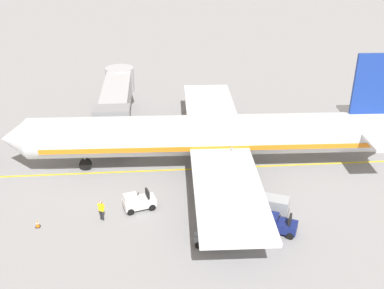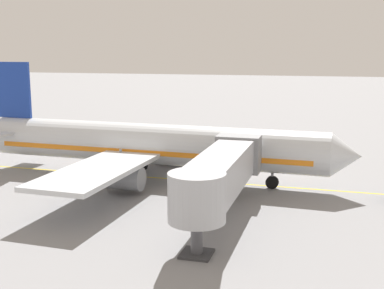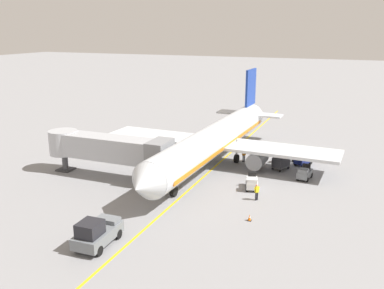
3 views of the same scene
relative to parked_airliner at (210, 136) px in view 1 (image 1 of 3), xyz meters
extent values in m
plane|color=gray|center=(-0.35, 1.55, -3.19)|extent=(400.00, 400.00, 0.00)
cube|color=gold|center=(-0.35, 1.55, -3.18)|extent=(0.24, 80.00, 0.01)
cylinder|color=silver|center=(0.01, 0.27, 0.10)|extent=(4.81, 32.11, 3.70)
cube|color=orange|center=(0.01, 0.27, -0.36)|extent=(4.76, 29.55, 0.44)
cone|color=silver|center=(0.61, 17.46, 0.10)|extent=(3.71, 2.52, 3.63)
cube|color=black|center=(0.54, 15.66, 0.75)|extent=(2.81, 1.20, 0.60)
cube|color=silver|center=(-0.03, -0.73, -0.55)|extent=(30.16, 6.24, 0.36)
cylinder|color=gray|center=(-5.49, 0.26, -1.80)|extent=(2.11, 3.27, 2.00)
cylinder|color=gray|center=(5.50, -0.12, -1.80)|extent=(2.11, 3.27, 2.00)
cube|color=#193899|center=(-0.51, -14.72, 4.70)|extent=(0.47, 4.41, 5.50)
cube|color=silver|center=(-0.50, -14.52, 0.65)|extent=(10.08, 2.95, 0.24)
cylinder|color=black|center=(0.40, 11.47, -2.64)|extent=(0.49, 1.11, 1.10)
cylinder|color=gray|center=(0.40, 11.47, -1.09)|extent=(0.24, 0.24, 2.00)
cylinder|color=black|center=(-2.36, -1.65, -2.64)|extent=(0.49, 1.11, 1.10)
cylinder|color=gray|center=(-2.36, -1.65, -1.09)|extent=(0.24, 0.24, 2.00)
cylinder|color=black|center=(2.24, -1.81, -2.64)|extent=(0.49, 1.11, 1.10)
cylinder|color=gray|center=(2.24, -1.81, -1.09)|extent=(0.24, 0.24, 2.00)
cube|color=#A8AAAF|center=(9.16, 9.00, 0.30)|extent=(13.60, 2.80, 2.60)
cube|color=gray|center=(3.16, 9.00, 0.30)|extent=(2.00, 3.50, 2.99)
cylinder|color=#A8AAAF|center=(15.96, 9.00, 0.30)|extent=(3.36, 3.36, 2.86)
cylinder|color=#4C4C51|center=(15.96, 9.00, -2.09)|extent=(0.70, 0.70, 2.19)
cube|color=#38383A|center=(15.96, 9.00, -3.11)|extent=(1.80, 1.80, 0.16)
cube|color=navy|center=(-10.35, -4.03, -2.56)|extent=(2.14, 2.77, 0.70)
cube|color=navy|center=(-10.06, -3.41, -1.99)|extent=(1.37, 1.38, 0.44)
cube|color=black|center=(-10.64, -4.66, -1.89)|extent=(0.83, 0.50, 0.64)
cylinder|color=black|center=(-10.29, -3.92, -1.91)|extent=(0.18, 0.27, 0.54)
cylinder|color=black|center=(-10.47, -3.01, -2.91)|extent=(0.42, 0.59, 0.56)
cylinder|color=black|center=(-9.49, -3.47, -2.91)|extent=(0.42, 0.59, 0.56)
cylinder|color=black|center=(-11.21, -4.60, -2.91)|extent=(0.42, 0.59, 0.56)
cylinder|color=black|center=(-10.23, -5.05, -2.91)|extent=(0.42, 0.59, 0.56)
cube|color=silver|center=(-6.45, 6.36, -2.56)|extent=(1.84, 2.73, 0.70)
cube|color=silver|center=(-6.64, 7.02, -1.99)|extent=(1.27, 1.29, 0.44)
cube|color=black|center=(-6.26, 5.70, -1.89)|extent=(0.85, 0.38, 0.64)
cylinder|color=black|center=(-6.49, 6.48, -1.91)|extent=(0.15, 0.28, 0.54)
cylinder|color=black|center=(-7.21, 7.05, -2.91)|extent=(0.35, 0.59, 0.56)
cylinder|color=black|center=(-6.17, 7.35, -2.91)|extent=(0.35, 0.59, 0.56)
cylinder|color=black|center=(-6.73, 5.37, -2.91)|extent=(0.35, 0.59, 0.56)
cylinder|color=black|center=(-5.69, 5.67, -2.91)|extent=(0.35, 0.59, 0.56)
cube|color=slate|center=(-11.24, 1.16, -2.56)|extent=(1.53, 2.64, 0.70)
cube|color=slate|center=(-11.15, 1.84, -1.99)|extent=(1.16, 1.18, 0.44)
cube|color=black|center=(-11.34, 0.47, -1.89)|extent=(0.85, 0.27, 0.64)
cylinder|color=black|center=(-11.22, 1.28, -1.91)|extent=(0.12, 0.27, 0.54)
cylinder|color=black|center=(-11.66, 2.10, -2.91)|extent=(0.28, 0.58, 0.56)
cylinder|color=black|center=(-10.59, 1.95, -2.91)|extent=(0.28, 0.58, 0.56)
cylinder|color=black|center=(-11.90, 0.36, -2.91)|extent=(0.28, 0.58, 0.56)
cylinder|color=black|center=(-10.83, 0.21, -2.91)|extent=(0.28, 0.58, 0.56)
cube|color=#4C4C51|center=(-8.10, -1.10, -2.77)|extent=(2.08, 2.54, 0.12)
cube|color=#2D2D33|center=(-8.10, -1.10, -2.16)|extent=(1.97, 2.41, 1.10)
cylinder|color=#4C4C51|center=(-7.51, 0.22, -2.78)|extent=(0.35, 0.67, 0.07)
cylinder|color=black|center=(-8.27, -0.13, -3.01)|extent=(0.26, 0.38, 0.36)
cylinder|color=black|center=(-7.26, -0.57, -3.01)|extent=(0.26, 0.38, 0.36)
cylinder|color=black|center=(-8.94, -1.64, -3.01)|extent=(0.26, 0.38, 0.36)
cylinder|color=black|center=(-7.92, -2.08, -3.01)|extent=(0.26, 0.38, 0.36)
cube|color=#4C4C51|center=(-8.17, -4.18, -2.77)|extent=(2.08, 2.54, 0.12)
cube|color=#999EA3|center=(-8.17, -4.18, -2.16)|extent=(1.97, 2.41, 1.10)
cylinder|color=#4C4C51|center=(-7.58, -2.85, -2.78)|extent=(0.35, 0.67, 0.07)
cylinder|color=black|center=(-8.34, -3.20, -3.01)|extent=(0.26, 0.38, 0.36)
cylinder|color=black|center=(-7.33, -3.64, -3.01)|extent=(0.26, 0.38, 0.36)
cylinder|color=black|center=(-9.00, -4.71, -3.01)|extent=(0.26, 0.38, 0.36)
cylinder|color=black|center=(-7.99, -5.15, -3.01)|extent=(0.26, 0.38, 0.36)
cylinder|color=#232328|center=(-7.62, 9.31, -2.76)|extent=(0.15, 0.15, 0.85)
cylinder|color=#232328|center=(-7.73, 9.15, -2.76)|extent=(0.15, 0.15, 0.85)
cube|color=yellow|center=(-7.67, 9.23, -2.04)|extent=(0.41, 0.45, 0.60)
cylinder|color=yellow|center=(-7.53, 9.44, -2.09)|extent=(0.20, 0.23, 0.57)
cylinder|color=yellow|center=(-7.82, 9.03, -2.09)|extent=(0.20, 0.23, 0.57)
sphere|color=beige|center=(-7.67, 9.23, -1.61)|extent=(0.22, 0.22, 0.22)
cube|color=red|center=(-7.67, 9.23, -1.59)|extent=(0.22, 0.26, 0.10)
cylinder|color=#232328|center=(-3.02, -2.39, -2.76)|extent=(0.15, 0.15, 0.85)
cylinder|color=#232328|center=(-3.17, -2.52, -2.76)|extent=(0.15, 0.15, 0.85)
cube|color=orange|center=(-3.10, -2.45, -2.04)|extent=(0.44, 0.43, 0.60)
cylinder|color=orange|center=(-2.91, -2.29, -2.09)|extent=(0.23, 0.21, 0.57)
cylinder|color=orange|center=(-3.29, -2.62, -2.09)|extent=(0.23, 0.21, 0.57)
sphere|color=#997051|center=(-3.10, -2.45, -1.61)|extent=(0.22, 0.22, 0.22)
cube|color=red|center=(-3.10, -2.45, -1.59)|extent=(0.25, 0.23, 0.10)
cube|color=black|center=(-8.22, 14.00, -3.17)|extent=(0.36, 0.36, 0.04)
cone|color=orange|center=(-8.22, 14.00, -2.87)|extent=(0.30, 0.30, 0.55)
cylinder|color=white|center=(-8.22, 14.00, -2.84)|extent=(0.21, 0.21, 0.06)
camera|label=1|loc=(-37.38, 4.69, 17.93)|focal=43.01mm
camera|label=2|loc=(42.34, 16.23, 8.51)|focal=46.72mm
camera|label=3|loc=(-16.52, 47.59, 13.41)|focal=39.20mm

